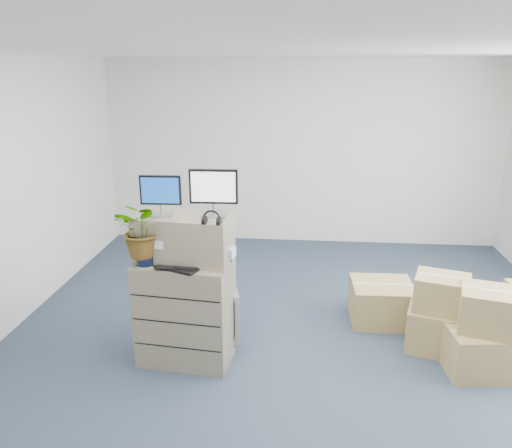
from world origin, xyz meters
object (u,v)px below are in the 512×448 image
Objects in this scene: filing_cabinet_lower at (186,311)px; monitor_right at (214,190)px; office_chair at (202,308)px; water_bottle at (187,250)px; monitor_left at (161,193)px; keyboard at (177,268)px; potted_plant at (144,237)px.

monitor_right is (0.28, 0.05, 1.15)m from filing_cabinet_lower.
filing_cabinet_lower is 1.41× the size of office_chair.
office_chair is at bearing 84.39° from water_bottle.
monitor_left reaches higher than filing_cabinet_lower.
monitor_left is at bearing 37.92° from office_chair.
keyboard is at bearing 65.44° from office_chair.
water_bottle is (-0.24, -0.05, -0.55)m from monitor_right.
monitor_right reaches higher than office_chair.
potted_plant reaches higher than water_bottle.
potted_plant is at bearing 36.85° from office_chair.
monitor_right is 0.74m from keyboard.
potted_plant is 1.09m from office_chair.
filing_cabinet_lower is 4.45× the size of water_bottle.
keyboard reaches higher than office_chair.
water_bottle is 0.36× the size of potted_plant.
water_bottle reaches higher than filing_cabinet_lower.
potted_plant is at bearing -166.01° from monitor_right.
filing_cabinet_lower is at bearing 104.70° from keyboard.
keyboard is at bearing -91.24° from filing_cabinet_lower.
office_chair is at bearing 50.91° from potted_plant.
monitor_left is 0.40m from potted_plant.
water_bottle is at bearing 70.33° from office_chair.
monitor_right is 1.05× the size of keyboard.
monitor_left reaches higher than office_chair.
office_chair is (0.10, 0.52, -0.65)m from keyboard.
monitor_left reaches higher than water_bottle.
office_chair is at bearing 101.44° from keyboard.
monitor_right is at bearing 56.80° from keyboard.
monitor_right is 0.60m from water_bottle.
office_chair is (0.08, 0.36, -0.14)m from filing_cabinet_lower.
filing_cabinet_lower is 2.32× the size of monitor_right.
monitor_right is 0.68× the size of potted_plant.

